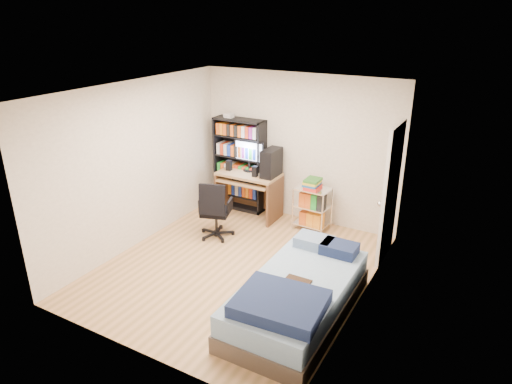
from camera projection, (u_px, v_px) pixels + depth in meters
The scene contains 7 objects.
room at pixel (236, 185), 6.04m from camera, with size 3.58×4.08×2.58m.
media_shelf at pixel (240, 164), 8.15m from camera, with size 0.94×0.31×1.74m.
computer_desk at pixel (256, 177), 7.88m from camera, with size 1.07×0.62×1.34m.
office_chair at pixel (216, 220), 7.27m from camera, with size 0.72×0.72×0.95m.
wire_cart at pixel (313, 196), 7.43m from camera, with size 0.58×0.43×0.90m.
bed at pixel (298, 296), 5.37m from camera, with size 1.08×2.16×0.62m.
door at pixel (391, 194), 6.44m from camera, with size 0.12×0.80×2.00m.
Camera 1 is at (2.98, -4.79, 3.41)m, focal length 32.00 mm.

